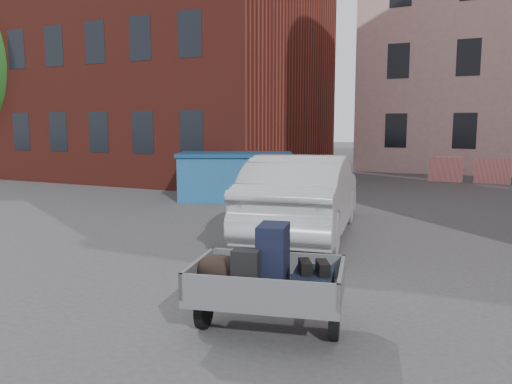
% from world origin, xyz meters
% --- Properties ---
extents(ground, '(120.00, 120.00, 0.00)m').
position_xyz_m(ground, '(0.00, 0.00, 0.00)').
color(ground, '#38383A').
rests_on(ground, ground).
extents(building_brick, '(12.00, 10.00, 14.00)m').
position_xyz_m(building_brick, '(-9.00, 13.00, 7.00)').
color(building_brick, '#591E16').
rests_on(building_brick, ground).
extents(far_building, '(6.00, 6.00, 8.00)m').
position_xyz_m(far_building, '(-20.00, 22.00, 4.00)').
color(far_building, maroon).
rests_on(far_building, ground).
extents(barriers, '(4.70, 0.18, 1.00)m').
position_xyz_m(barriers, '(4.20, 15.00, 0.50)').
color(barriers, red).
rests_on(barriers, ground).
extents(trailer, '(1.80, 1.94, 1.20)m').
position_xyz_m(trailer, '(1.93, -1.51, 0.61)').
color(trailer, black).
rests_on(trailer, ground).
extents(dumpster, '(3.83, 2.99, 1.43)m').
position_xyz_m(dumpster, '(-2.93, 7.17, 0.72)').
color(dumpster, '#1E5A92').
rests_on(dumpster, ground).
extents(silver_car, '(2.59, 5.28, 1.67)m').
position_xyz_m(silver_car, '(0.63, 3.37, 0.83)').
color(silver_car, '#9FA2A6').
rests_on(silver_car, ground).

